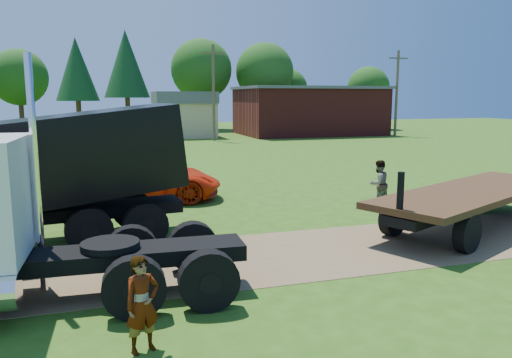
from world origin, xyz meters
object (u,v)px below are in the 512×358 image
object	(u,v)px
flatbed_trailer	(472,198)
spectator_a	(142,304)
orange_pickup	(144,180)
black_dump_truck	(27,170)

from	to	relation	value
flatbed_trailer	spectator_a	xyz separation A→B (m)	(-10.79, -4.95, -0.14)
orange_pickup	flatbed_trailer	world-z (taller)	flatbed_trailer
black_dump_truck	flatbed_trailer	world-z (taller)	black_dump_truck
flatbed_trailer	spectator_a	world-z (taller)	flatbed_trailer
orange_pickup	flatbed_trailer	xyz separation A→B (m)	(9.67, -7.44, 0.11)
spectator_a	flatbed_trailer	bearing A→B (deg)	3.00
black_dump_truck	spectator_a	xyz separation A→B (m)	(2.45, -6.81, -1.37)
black_dump_truck	flatbed_trailer	bearing A→B (deg)	-13.82
black_dump_truck	flatbed_trailer	size ratio (longest dim) A/B	1.03
orange_pickup	spectator_a	world-z (taller)	orange_pickup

